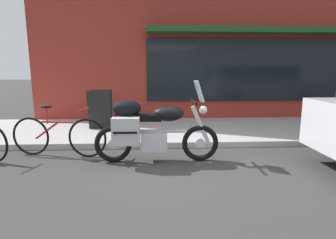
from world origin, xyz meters
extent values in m
plane|color=#393939|center=(0.00, 0.00, 0.00)|extent=(80.00, 80.00, 0.00)
torus|color=black|center=(0.34, 0.50, 0.32)|extent=(0.63, 0.09, 0.63)
cylinder|color=silver|center=(0.34, 0.50, 0.32)|extent=(0.16, 0.06, 0.16)
torus|color=black|center=(-1.16, 0.49, 0.32)|extent=(0.63, 0.09, 0.63)
cylinder|color=silver|center=(-1.16, 0.49, 0.32)|extent=(0.16, 0.06, 0.16)
cube|color=silver|center=(-0.46, 0.49, 0.37)|extent=(0.44, 0.30, 0.32)
cylinder|color=silver|center=(-0.41, 0.49, 0.54)|extent=(0.97, 0.06, 0.06)
ellipsoid|color=black|center=(-0.21, 0.50, 0.84)|extent=(0.52, 0.28, 0.26)
cube|color=black|center=(-0.63, 0.49, 0.78)|extent=(0.60, 0.24, 0.11)
cube|color=black|center=(-0.96, 0.49, 0.76)|extent=(0.28, 0.22, 0.18)
cylinder|color=silver|center=(0.34, 0.50, 0.64)|extent=(0.35, 0.07, 0.67)
cylinder|color=black|center=(0.22, 0.50, 1.04)|extent=(0.04, 0.62, 0.04)
cube|color=silver|center=(0.30, 0.50, 1.22)|extent=(0.15, 0.32, 0.35)
sphere|color=#EAEACC|center=(0.38, 0.50, 0.90)|extent=(0.14, 0.14, 0.14)
cube|color=#B8B8B8|center=(-0.91, 0.25, 0.60)|extent=(0.44, 0.20, 0.44)
cube|color=black|center=(-0.91, 0.14, 0.60)|extent=(0.37, 0.02, 0.03)
ellipsoid|color=black|center=(-0.91, 0.49, 0.94)|extent=(0.48, 0.32, 0.28)
torus|color=black|center=(-1.66, 0.78, 0.36)|extent=(0.71, 0.16, 0.71)
torus|color=black|center=(-2.73, 0.96, 0.36)|extent=(0.71, 0.16, 0.71)
cylinder|color=#B22323|center=(-2.19, 0.87, 0.64)|extent=(0.60, 0.13, 0.04)
cylinder|color=#B22323|center=(-2.41, 0.91, 0.48)|extent=(0.47, 0.11, 0.34)
cylinder|color=#B22323|center=(-2.39, 0.91, 0.76)|extent=(0.03, 0.03, 0.30)
ellipsoid|color=black|center=(-2.39, 0.91, 0.92)|extent=(0.23, 0.13, 0.06)
cylinder|color=#B22323|center=(-1.71, 0.79, 0.88)|extent=(0.11, 0.48, 0.03)
cube|color=black|center=(-1.79, 2.55, 0.60)|extent=(0.55, 0.20, 0.95)
cube|color=black|center=(-1.79, 2.77, 0.60)|extent=(0.55, 0.20, 0.95)
camera|label=1|loc=(-0.43, -4.03, 1.57)|focal=29.10mm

